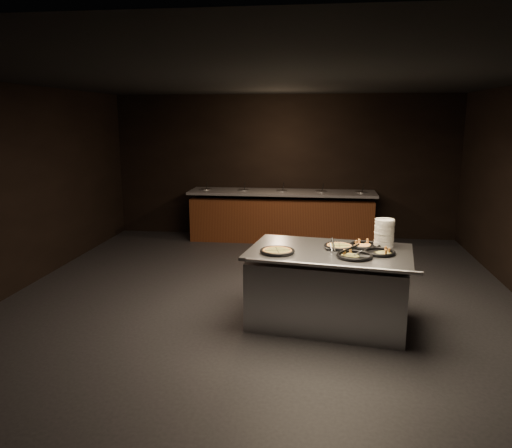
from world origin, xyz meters
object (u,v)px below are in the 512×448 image
(serving_counter, at_px, (328,288))
(pan_cheese_whole, at_px, (339,246))
(plate_stack, at_px, (384,233))
(pan_veggie_whole, at_px, (277,251))

(serving_counter, distance_m, pan_cheese_whole, 0.52)
(plate_stack, bearing_deg, serving_counter, -156.89)
(serving_counter, height_order, pan_cheese_whole, pan_cheese_whole)
(serving_counter, relative_size, pan_cheese_whole, 5.59)
(serving_counter, xyz_separation_m, pan_cheese_whole, (0.11, 0.13, 0.49))
(pan_veggie_whole, bearing_deg, plate_stack, 20.20)
(serving_counter, distance_m, pan_veggie_whole, 0.80)
(serving_counter, distance_m, plate_stack, 0.95)
(pan_cheese_whole, bearing_deg, serving_counter, -131.13)
(pan_cheese_whole, bearing_deg, pan_veggie_whole, -156.34)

